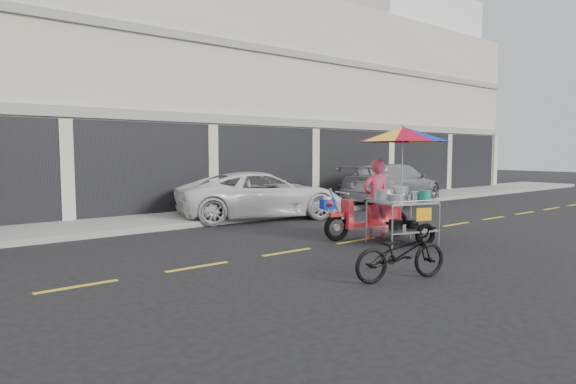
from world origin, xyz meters
TOP-DOWN VIEW (x-y plane):
  - ground at (0.00, 0.00)m, footprint 90.00×90.00m
  - sidewalk at (0.00, 5.50)m, footprint 45.00×3.00m
  - shophouse_block at (2.82, 10.59)m, footprint 36.00×8.11m
  - centerline at (0.00, 0.00)m, footprint 42.00×0.10m
  - white_pickup at (0.52, 4.45)m, footprint 5.53×3.65m
  - silver_pickup at (6.80, 4.53)m, footprint 5.80×3.52m
  - near_bicycle at (-1.92, -2.76)m, footprint 1.73×0.99m
  - food_vendor_rig at (0.57, -0.52)m, footprint 2.59×2.55m

SIDE VIEW (x-z plane):
  - ground at x=0.00m, z-range 0.00..0.00m
  - centerline at x=0.00m, z-range 0.00..0.01m
  - sidewalk at x=0.00m, z-range 0.00..0.15m
  - near_bicycle at x=-1.92m, z-range 0.00..0.86m
  - white_pickup at x=0.52m, z-range 0.00..1.41m
  - silver_pickup at x=6.80m, z-range 0.00..1.57m
  - food_vendor_rig at x=0.57m, z-range 0.33..2.96m
  - shophouse_block at x=2.82m, z-range -0.96..9.44m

